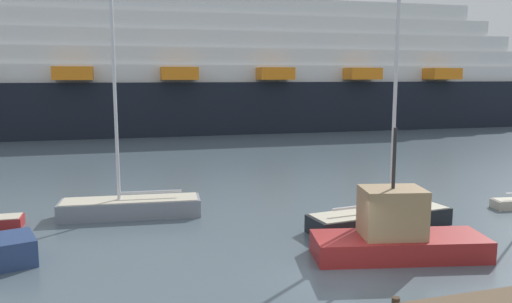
{
  "coord_description": "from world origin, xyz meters",
  "views": [
    {
      "loc": [
        -7.94,
        -15.35,
        7.07
      ],
      "look_at": [
        0.0,
        11.24,
        2.93
      ],
      "focal_mm": 35.53,
      "sensor_mm": 36.0,
      "label": 1
    }
  ],
  "objects_px": {
    "sailboat_2": "(381,215)",
    "fishing_boat_1": "(396,234)",
    "sailboat_3": "(130,204)",
    "cruise_ship": "(171,75)"
  },
  "relations": [
    {
      "from": "fishing_boat_1",
      "to": "cruise_ship",
      "type": "bearing_deg",
      "value": -74.97
    },
    {
      "from": "sailboat_3",
      "to": "cruise_ship",
      "type": "height_order",
      "value": "cruise_ship"
    },
    {
      "from": "sailboat_3",
      "to": "fishing_boat_1",
      "type": "bearing_deg",
      "value": 143.35
    },
    {
      "from": "cruise_ship",
      "to": "sailboat_3",
      "type": "bearing_deg",
      "value": -98.28
    },
    {
      "from": "sailboat_2",
      "to": "cruise_ship",
      "type": "bearing_deg",
      "value": 88.23
    },
    {
      "from": "sailboat_2",
      "to": "fishing_boat_1",
      "type": "bearing_deg",
      "value": -117.74
    },
    {
      "from": "fishing_boat_1",
      "to": "cruise_ship",
      "type": "height_order",
      "value": "cruise_ship"
    },
    {
      "from": "sailboat_3",
      "to": "fishing_boat_1",
      "type": "height_order",
      "value": "sailboat_3"
    },
    {
      "from": "sailboat_2",
      "to": "cruise_ship",
      "type": "height_order",
      "value": "cruise_ship"
    },
    {
      "from": "sailboat_2",
      "to": "fishing_boat_1",
      "type": "height_order",
      "value": "sailboat_2"
    }
  ]
}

